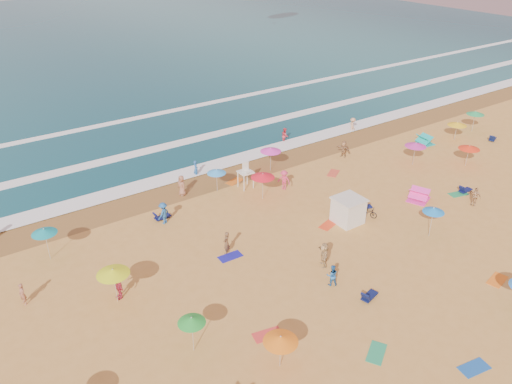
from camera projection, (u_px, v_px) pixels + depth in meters
ground at (286, 247)px, 36.66m from camera, size 220.00×220.00×0.00m
ocean at (25, 45)px, 97.61m from camera, size 220.00×140.00×0.18m
wet_sand at (203, 183)px, 45.73m from camera, size 220.00×220.00×0.00m
surf_foam at (162, 150)px, 52.09m from camera, size 200.00×18.70×0.05m
cabana at (348, 211)px, 39.31m from camera, size 2.00×2.00×2.00m
cabana_roof at (349, 199)px, 38.81m from camera, size 2.20×2.20×0.12m
bicycle at (367, 212)px, 40.31m from camera, size 1.20×1.75×0.87m
lifeguard_stand at (246, 177)px, 44.46m from camera, size 1.20×1.20×2.10m
beach_umbrellas at (308, 207)px, 37.56m from camera, size 59.34×26.80×0.81m
loungers at (379, 243)px, 36.79m from camera, size 49.88×23.23×0.34m
towels at (328, 268)px, 34.44m from camera, size 44.93×27.02×0.03m
popup_tents at (422, 163)px, 48.08m from camera, size 12.63×9.84×1.20m
beachgoers at (254, 207)px, 40.23m from camera, size 46.37×27.84×2.10m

